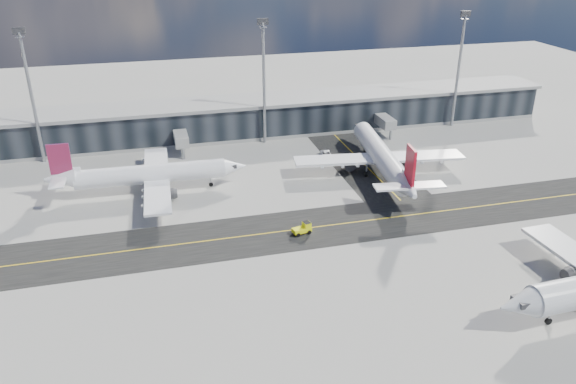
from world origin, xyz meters
name	(u,v)px	position (x,y,z in m)	size (l,w,h in m)	color
ground	(327,238)	(0.00, 0.00, 0.00)	(300.00, 300.00, 0.00)	gray
taxiway_lanes	(329,207)	(3.91, 10.74, 0.01)	(180.00, 63.00, 0.03)	black
terminal_concourse	(259,117)	(0.04, 54.93, 4.09)	(152.00, 19.80, 8.80)	black
floodlight_masts	(264,78)	(0.00, 48.00, 15.61)	(102.50, 0.70, 28.90)	gray
airliner_af	(148,175)	(-27.88, 25.88, 3.71)	(37.85, 32.22, 11.23)	white
airliner_redtail	(382,157)	(19.07, 22.36, 4.13)	(36.14, 42.25, 12.52)	white
baggage_tug	(303,228)	(-3.43, 2.41, 0.99)	(3.41, 2.21, 1.98)	#F8F90D
service_van	(327,154)	(11.33, 34.88, 0.66)	(2.18, 4.73, 1.31)	white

